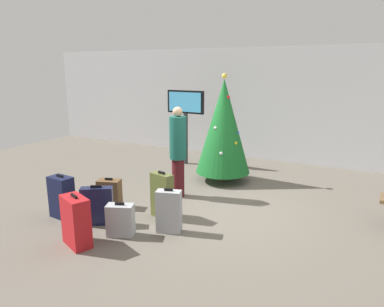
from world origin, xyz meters
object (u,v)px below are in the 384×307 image
object	(u,v)px
suitcase_4	(162,195)
suitcase_6	(62,197)
suitcase_1	(169,211)
suitcase_2	(120,220)
suitcase_0	(76,221)
flight_info_kiosk	(185,112)
suitcase_5	(97,206)
suitcase_3	(110,193)
traveller_0	(178,150)
holiday_tree	(223,127)

from	to	relation	value
suitcase_4	suitcase_6	size ratio (longest dim) A/B	1.07
suitcase_1	suitcase_2	bearing A→B (deg)	-141.89
suitcase_0	flight_info_kiosk	bearing A→B (deg)	100.35
suitcase_2	suitcase_5	xyz separation A→B (m)	(-0.61, 0.15, 0.07)
flight_info_kiosk	suitcase_4	bearing A→B (deg)	-67.01
suitcase_3	suitcase_2	bearing A→B (deg)	-41.27
suitcase_1	suitcase_4	distance (m)	0.60
traveller_0	suitcase_5	size ratio (longest dim) A/B	2.68
holiday_tree	suitcase_6	bearing A→B (deg)	-116.54
suitcase_2	flight_info_kiosk	bearing A→B (deg)	106.24
suitcase_3	suitcase_5	world-z (taller)	suitcase_5
suitcase_5	suitcase_6	distance (m)	0.74
suitcase_6	traveller_0	bearing A→B (deg)	56.49
flight_info_kiosk	suitcase_6	size ratio (longest dim) A/B	2.56
suitcase_6	suitcase_3	bearing A→B (deg)	62.37
flight_info_kiosk	suitcase_5	bearing A→B (deg)	-81.29
holiday_tree	suitcase_0	distance (m)	4.00
suitcase_2	suitcase_4	world-z (taller)	suitcase_4
suitcase_4	suitcase_5	distance (m)	1.09
traveller_0	suitcase_1	size ratio (longest dim) A/B	2.52
flight_info_kiosk	suitcase_4	size ratio (longest dim) A/B	2.39
traveller_0	suitcase_3	distance (m)	1.55
traveller_0	suitcase_3	bearing A→B (deg)	-127.16
flight_info_kiosk	suitcase_2	xyz separation A→B (m)	(1.23, -4.22, -1.17)
traveller_0	holiday_tree	bearing A→B (deg)	74.52
suitcase_4	holiday_tree	bearing A→B (deg)	87.84
suitcase_2	suitcase_3	world-z (taller)	suitcase_3
suitcase_1	suitcase_3	size ratio (longest dim) A/B	1.29
traveller_0	suitcase_3	world-z (taller)	traveller_0
suitcase_1	suitcase_4	bearing A→B (deg)	133.48
suitcase_0	suitcase_5	world-z (taller)	suitcase_0
holiday_tree	traveller_0	distance (m)	1.45
suitcase_4	suitcase_5	world-z (taller)	suitcase_4
suitcase_0	suitcase_5	bearing A→B (deg)	109.49
traveller_0	suitcase_2	xyz separation A→B (m)	(0.11, -1.93, -0.71)
holiday_tree	suitcase_5	world-z (taller)	holiday_tree
suitcase_1	suitcase_5	xyz separation A→B (m)	(-1.20, -0.32, -0.02)
suitcase_0	suitcase_2	size ratio (longest dim) A/B	1.45
flight_info_kiosk	suitcase_1	size ratio (longest dim) A/B	2.73
suitcase_6	holiday_tree	bearing A→B (deg)	63.46
flight_info_kiosk	traveller_0	xyz separation A→B (m)	(1.12, -2.29, -0.46)
holiday_tree	suitcase_4	distance (m)	2.55
suitcase_3	suitcase_5	xyz separation A→B (m)	(0.34, -0.68, 0.06)
flight_info_kiosk	suitcase_3	size ratio (longest dim) A/B	3.52
holiday_tree	traveller_0	size ratio (longest dim) A/B	1.34
traveller_0	suitcase_4	xyz separation A→B (m)	(0.29, -1.03, -0.57)
suitcase_5	holiday_tree	bearing A→B (deg)	74.49
traveller_0	suitcase_5	bearing A→B (deg)	-105.54
suitcase_3	traveller_0	bearing A→B (deg)	52.84
holiday_tree	suitcase_2	world-z (taller)	holiday_tree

